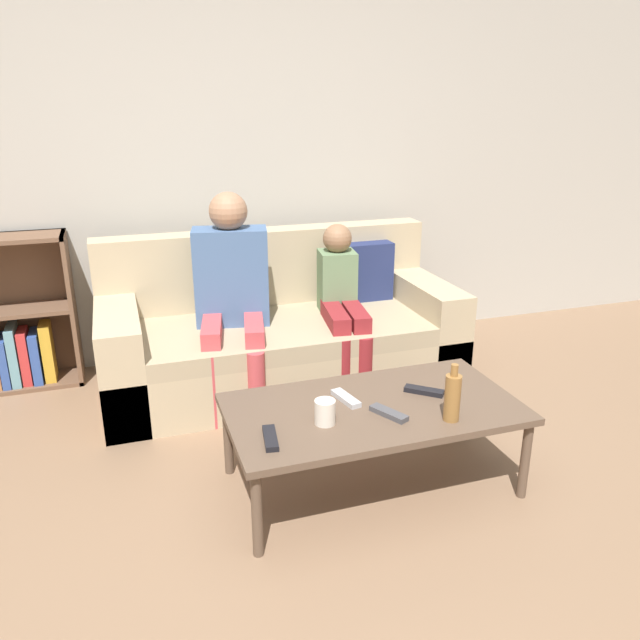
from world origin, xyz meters
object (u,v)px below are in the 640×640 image
(bookshelf, at_px, (9,330))
(person_adult, at_px, (231,284))
(cup_near, at_px, (325,412))
(person_child, at_px, (342,299))
(tv_remote_0, at_px, (346,398))
(tv_remote_1, at_px, (389,413))
(coffee_table, at_px, (373,412))
(tv_remote_3, at_px, (270,438))
(tv_remote_2, at_px, (424,391))
(bottle, at_px, (452,397))
(couch, at_px, (281,335))

(bookshelf, bearing_deg, person_adult, -22.69)
(cup_near, bearing_deg, person_child, 66.61)
(tv_remote_0, height_order, tv_remote_1, same)
(coffee_table, height_order, tv_remote_3, tv_remote_3)
(person_child, height_order, cup_near, person_child)
(person_child, xyz_separation_m, cup_near, (-0.48, -1.12, -0.08))
(bookshelf, relative_size, tv_remote_2, 5.54)
(cup_near, height_order, tv_remote_0, cup_near)
(person_adult, distance_m, tv_remote_3, 1.27)
(person_adult, distance_m, cup_near, 1.20)
(coffee_table, bearing_deg, tv_remote_1, -76.07)
(person_child, relative_size, tv_remote_3, 5.23)
(person_adult, distance_m, tv_remote_0, 1.09)
(bookshelf, height_order, person_adult, person_adult)
(person_adult, relative_size, person_child, 1.23)
(tv_remote_1, height_order, tv_remote_2, same)
(bottle, bearing_deg, cup_near, 164.92)
(bottle, bearing_deg, tv_remote_0, 139.74)
(coffee_table, relative_size, person_adult, 1.08)
(tv_remote_1, height_order, tv_remote_3, same)
(tv_remote_0, xyz_separation_m, tv_remote_1, (0.12, -0.18, 0.00))
(tv_remote_2, height_order, bottle, bottle)
(person_child, relative_size, tv_remote_2, 5.74)
(person_child, bearing_deg, tv_remote_3, -113.22)
(tv_remote_3, bearing_deg, person_child, 67.31)
(bookshelf, height_order, bottle, bookshelf)
(couch, xyz_separation_m, coffee_table, (0.08, -1.18, 0.07))
(couch, bearing_deg, cup_near, -97.08)
(coffee_table, xyz_separation_m, tv_remote_2, (0.26, 0.04, 0.04))
(tv_remote_0, bearing_deg, person_adult, 93.71)
(couch, bearing_deg, bookshelf, 164.15)
(bookshelf, xyz_separation_m, coffee_table, (1.59, -1.60, 0.01))
(coffee_table, relative_size, bottle, 5.08)
(person_adult, xyz_separation_m, person_child, (0.62, -0.06, -0.13))
(person_child, xyz_separation_m, bottle, (0.00, -1.25, -0.03))
(tv_remote_2, bearing_deg, bottle, -141.07)
(bottle, bearing_deg, tv_remote_1, 153.99)
(tv_remote_3, bearing_deg, person_adult, 94.08)
(tv_remote_1, bearing_deg, bottle, -52.34)
(person_child, xyz_separation_m, tv_remote_2, (0.01, -1.00, -0.12))
(tv_remote_0, distance_m, tv_remote_2, 0.35)
(couch, relative_size, cup_near, 20.25)
(tv_remote_2, bearing_deg, person_child, 41.68)
(person_child, relative_size, tv_remote_0, 5.21)
(person_adult, bearing_deg, cup_near, -72.12)
(coffee_table, xyz_separation_m, person_child, (0.24, 1.04, 0.16))
(cup_near, distance_m, tv_remote_0, 0.22)
(person_child, distance_m, tv_remote_0, 1.03)
(person_adult, xyz_separation_m, cup_near, (0.14, -1.18, -0.21))
(coffee_table, distance_m, tv_remote_3, 0.50)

